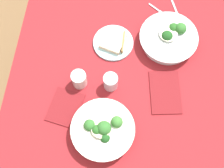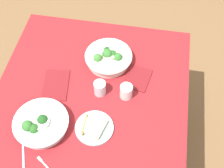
{
  "view_description": "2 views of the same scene",
  "coord_description": "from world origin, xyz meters",
  "px_view_note": "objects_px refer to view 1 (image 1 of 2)",
  "views": [
    {
      "loc": [
        -0.59,
        -0.02,
        2.07
      ],
      "look_at": [
        -0.08,
        0.04,
        0.78
      ],
      "focal_mm": 49.74,
      "sensor_mm": 36.0,
      "label": 1
    },
    {
      "loc": [
        0.81,
        0.27,
        2.12
      ],
      "look_at": [
        -0.11,
        0.11,
        0.78
      ],
      "focal_mm": 48.38,
      "sensor_mm": 36.0,
      "label": 2
    }
  ],
  "objects_px": {
    "broccoli_bowl_far": "(103,130)",
    "broccoli_bowl_near": "(169,38)",
    "napkin_folded_upper": "(65,107)",
    "napkin_folded_lower": "(165,92)",
    "bread_side_plate": "(113,42)",
    "water_glass_center": "(111,82)",
    "water_glass_side": "(79,79)",
    "fork_by_far_bowl": "(157,10)",
    "table_knife_left": "(175,7)"
  },
  "relations": [
    {
      "from": "broccoli_bowl_far",
      "to": "broccoli_bowl_near",
      "type": "height_order",
      "value": "broccoli_bowl_far"
    },
    {
      "from": "napkin_folded_upper",
      "to": "napkin_folded_lower",
      "type": "height_order",
      "value": "same"
    },
    {
      "from": "bread_side_plate",
      "to": "water_glass_center",
      "type": "xyz_separation_m",
      "value": [
        -0.22,
        -0.01,
        0.03
      ]
    },
    {
      "from": "water_glass_side",
      "to": "fork_by_far_bowl",
      "type": "height_order",
      "value": "water_glass_side"
    },
    {
      "from": "bread_side_plate",
      "to": "napkin_folded_lower",
      "type": "bearing_deg",
      "value": -130.55
    },
    {
      "from": "water_glass_center",
      "to": "broccoli_bowl_far",
      "type": "bearing_deg",
      "value": 177.98
    },
    {
      "from": "bread_side_plate",
      "to": "fork_by_far_bowl",
      "type": "height_order",
      "value": "bread_side_plate"
    },
    {
      "from": "water_glass_side",
      "to": "napkin_folded_lower",
      "type": "bearing_deg",
      "value": -90.43
    },
    {
      "from": "water_glass_side",
      "to": "napkin_folded_upper",
      "type": "xyz_separation_m",
      "value": [
        -0.13,
        0.05,
        -0.04
      ]
    },
    {
      "from": "bread_side_plate",
      "to": "table_knife_left",
      "type": "distance_m",
      "value": 0.38
    },
    {
      "from": "water_glass_side",
      "to": "table_knife_left",
      "type": "distance_m",
      "value": 0.63
    },
    {
      "from": "broccoli_bowl_far",
      "to": "broccoli_bowl_near",
      "type": "relative_size",
      "value": 0.98
    },
    {
      "from": "water_glass_side",
      "to": "napkin_folded_upper",
      "type": "distance_m",
      "value": 0.14
    },
    {
      "from": "broccoli_bowl_near",
      "to": "napkin_folded_upper",
      "type": "distance_m",
      "value": 0.59
    },
    {
      "from": "broccoli_bowl_near",
      "to": "fork_by_far_bowl",
      "type": "height_order",
      "value": "broccoli_bowl_near"
    },
    {
      "from": "broccoli_bowl_far",
      "to": "water_glass_side",
      "type": "height_order",
      "value": "broccoli_bowl_far"
    },
    {
      "from": "broccoli_bowl_far",
      "to": "table_knife_left",
      "type": "relative_size",
      "value": 1.37
    },
    {
      "from": "water_glass_side",
      "to": "napkin_folded_lower",
      "type": "distance_m",
      "value": 0.4
    },
    {
      "from": "broccoli_bowl_near",
      "to": "bread_side_plate",
      "type": "height_order",
      "value": "broccoli_bowl_near"
    },
    {
      "from": "water_glass_side",
      "to": "napkin_folded_upper",
      "type": "relative_size",
      "value": 0.5
    },
    {
      "from": "broccoli_bowl_far",
      "to": "bread_side_plate",
      "type": "xyz_separation_m",
      "value": [
        0.44,
        0.0,
        -0.02
      ]
    },
    {
      "from": "fork_by_far_bowl",
      "to": "water_glass_side",
      "type": "bearing_deg",
      "value": -91.71
    },
    {
      "from": "napkin_folded_upper",
      "to": "napkin_folded_lower",
      "type": "distance_m",
      "value": 0.46
    },
    {
      "from": "broccoli_bowl_near",
      "to": "bread_side_plate",
      "type": "bearing_deg",
      "value": 98.46
    },
    {
      "from": "broccoli_bowl_near",
      "to": "fork_by_far_bowl",
      "type": "xyz_separation_m",
      "value": [
        0.18,
        0.06,
        -0.03
      ]
    },
    {
      "from": "broccoli_bowl_near",
      "to": "fork_by_far_bowl",
      "type": "bearing_deg",
      "value": 19.28
    },
    {
      "from": "water_glass_center",
      "to": "napkin_folded_upper",
      "type": "bearing_deg",
      "value": 124.37
    },
    {
      "from": "water_glass_center",
      "to": "fork_by_far_bowl",
      "type": "bearing_deg",
      "value": -23.09
    },
    {
      "from": "bread_side_plate",
      "to": "table_knife_left",
      "type": "bearing_deg",
      "value": -49.84
    },
    {
      "from": "water_glass_side",
      "to": "water_glass_center",
      "type": "bearing_deg",
      "value": -88.68
    },
    {
      "from": "broccoli_bowl_near",
      "to": "napkin_folded_upper",
      "type": "xyz_separation_m",
      "value": [
        -0.39,
        0.44,
        -0.03
      ]
    },
    {
      "from": "water_glass_center",
      "to": "bread_side_plate",
      "type": "bearing_deg",
      "value": 3.06
    },
    {
      "from": "broccoli_bowl_near",
      "to": "table_knife_left",
      "type": "height_order",
      "value": "broccoli_bowl_near"
    },
    {
      "from": "broccoli_bowl_far",
      "to": "napkin_folded_upper",
      "type": "xyz_separation_m",
      "value": [
        0.09,
        0.18,
        -0.03
      ]
    },
    {
      "from": "broccoli_bowl_near",
      "to": "water_glass_side",
      "type": "height_order",
      "value": "broccoli_bowl_near"
    },
    {
      "from": "napkin_folded_lower",
      "to": "table_knife_left",
      "type": "bearing_deg",
      "value": -2.97
    },
    {
      "from": "table_knife_left",
      "to": "water_glass_side",
      "type": "bearing_deg",
      "value": 117.14
    },
    {
      "from": "table_knife_left",
      "to": "napkin_folded_lower",
      "type": "relative_size",
      "value": 0.95
    },
    {
      "from": "bread_side_plate",
      "to": "fork_by_far_bowl",
      "type": "distance_m",
      "value": 0.3
    },
    {
      "from": "napkin_folded_upper",
      "to": "broccoli_bowl_far",
      "type": "bearing_deg",
      "value": -116.49
    },
    {
      "from": "fork_by_far_bowl",
      "to": "napkin_folded_upper",
      "type": "relative_size",
      "value": 0.51
    },
    {
      "from": "water_glass_side",
      "to": "napkin_folded_lower",
      "type": "xyz_separation_m",
      "value": [
        -0.0,
        -0.39,
        -0.04
      ]
    },
    {
      "from": "water_glass_side",
      "to": "table_knife_left",
      "type": "height_order",
      "value": "water_glass_side"
    },
    {
      "from": "table_knife_left",
      "to": "napkin_folded_lower",
      "type": "xyz_separation_m",
      "value": [
        -0.47,
        0.02,
        0.0
      ]
    },
    {
      "from": "table_knife_left",
      "to": "fork_by_far_bowl",
      "type": "bearing_deg",
      "value": 83.96
    },
    {
      "from": "water_glass_side",
      "to": "napkin_folded_upper",
      "type": "bearing_deg",
      "value": 159.46
    },
    {
      "from": "bread_side_plate",
      "to": "water_glass_center",
      "type": "distance_m",
      "value": 0.22
    },
    {
      "from": "fork_by_far_bowl",
      "to": "bread_side_plate",
      "type": "bearing_deg",
      "value": -97.18
    },
    {
      "from": "water_glass_center",
      "to": "napkin_folded_lower",
      "type": "distance_m",
      "value": 0.26
    },
    {
      "from": "water_glass_center",
      "to": "napkin_folded_lower",
      "type": "height_order",
      "value": "water_glass_center"
    }
  ]
}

